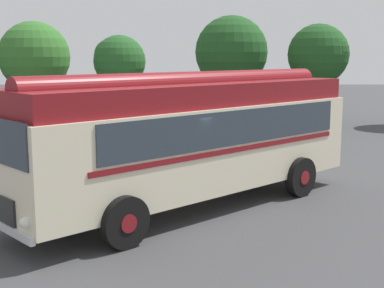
% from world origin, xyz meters
% --- Properties ---
extents(ground_plane, '(120.00, 120.00, 0.00)m').
position_xyz_m(ground_plane, '(0.00, 0.00, 0.00)').
color(ground_plane, '#3D3D3F').
extents(vintage_bus, '(9.04, 8.67, 3.49)m').
position_xyz_m(vintage_bus, '(0.78, 0.36, 1.89)').
color(vintage_bus, beige).
rests_on(vintage_bus, ground).
extents(car_near_left, '(2.25, 4.34, 1.66)m').
position_xyz_m(car_near_left, '(-2.01, 12.31, 0.85)').
color(car_near_left, silver).
rests_on(car_near_left, ground).
extents(car_mid_left, '(1.96, 4.20, 1.66)m').
position_xyz_m(car_mid_left, '(0.90, 11.73, 0.85)').
color(car_mid_left, maroon).
rests_on(car_mid_left, ground).
extents(tree_left_of_centre, '(3.99, 3.99, 5.81)m').
position_xyz_m(tree_left_of_centre, '(-8.11, 17.45, 3.76)').
color(tree_left_of_centre, '#4C3823').
rests_on(tree_left_of_centre, ground).
extents(tree_centre, '(2.92, 2.92, 5.03)m').
position_xyz_m(tree_centre, '(-3.37, 17.07, 3.61)').
color(tree_centre, '#4C3823').
rests_on(tree_centre, ground).
extents(tree_right_of_centre, '(4.18, 4.18, 6.17)m').
position_xyz_m(tree_right_of_centre, '(3.04, 18.06, 3.99)').
color(tree_right_of_centre, '#4C3823').
rests_on(tree_right_of_centre, ground).
extents(tree_far_right, '(3.33, 3.33, 5.62)m').
position_xyz_m(tree_far_right, '(7.80, 16.44, 3.96)').
color(tree_far_right, '#4C3823').
rests_on(tree_far_right, ground).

